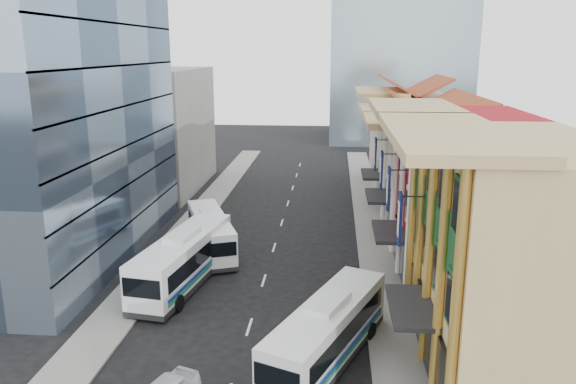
# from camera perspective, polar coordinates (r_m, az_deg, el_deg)

# --- Properties ---
(sidewalk_right) EXTENTS (3.00, 90.00, 0.15)m
(sidewalk_right) POSITION_cam_1_polar(r_m,az_deg,el_deg) (47.29, 8.92, -5.78)
(sidewalk_right) COLOR slate
(sidewalk_right) RESTS_ON ground
(sidewalk_left) EXTENTS (3.00, 90.00, 0.15)m
(sidewalk_left) POSITION_cam_1_polar(r_m,az_deg,el_deg) (49.00, -11.40, -5.17)
(sidewalk_left) COLOR slate
(sidewalk_left) RESTS_ON ground
(shophouse_tan) EXTENTS (8.00, 14.00, 12.00)m
(shophouse_tan) POSITION_cam_1_polar(r_m,az_deg,el_deg) (30.55, 21.99, -6.23)
(shophouse_tan) COLOR tan
(shophouse_tan) RESTS_ON ground
(shophouse_red) EXTENTS (8.00, 10.00, 12.00)m
(shophouse_red) POSITION_cam_1_polar(r_m,az_deg,el_deg) (41.63, 17.28, -0.50)
(shophouse_red) COLOR maroon
(shophouse_red) RESTS_ON ground
(shophouse_cream_near) EXTENTS (8.00, 9.00, 10.00)m
(shophouse_cream_near) POSITION_cam_1_polar(r_m,az_deg,el_deg) (50.91, 14.98, 1.13)
(shophouse_cream_near) COLOR white
(shophouse_cream_near) RESTS_ON ground
(shophouse_cream_mid) EXTENTS (8.00, 9.00, 10.00)m
(shophouse_cream_mid) POSITION_cam_1_polar(r_m,az_deg,el_deg) (59.59, 13.51, 3.10)
(shophouse_cream_mid) COLOR white
(shophouse_cream_mid) RESTS_ON ground
(shophouse_cream_far) EXTENTS (8.00, 12.00, 11.00)m
(shophouse_cream_far) POSITION_cam_1_polar(r_m,az_deg,el_deg) (69.75, 12.27, 5.17)
(shophouse_cream_far) COLOR white
(shophouse_cream_far) RESTS_ON ground
(office_tower) EXTENTS (12.00, 26.00, 30.00)m
(office_tower) POSITION_cam_1_polar(r_m,az_deg,el_deg) (46.76, -23.64, 11.70)
(office_tower) COLOR #43556B
(office_tower) RESTS_ON ground
(office_block_far) EXTENTS (10.00, 18.00, 14.00)m
(office_block_far) POSITION_cam_1_polar(r_m,az_deg,el_deg) (68.23, -13.18, 6.20)
(office_block_far) COLOR gray
(office_block_far) RESTS_ON ground
(bus_left_near) EXTENTS (4.74, 12.48, 3.91)m
(bus_left_near) POSITION_cam_1_polar(r_m,az_deg,el_deg) (40.21, -10.57, -6.66)
(bus_left_near) COLOR white
(bus_left_near) RESTS_ON ground
(bus_left_far) EXTENTS (6.19, 10.83, 3.42)m
(bus_left_far) POSITION_cam_1_polar(r_m,az_deg,el_deg) (46.35, -7.86, -4.02)
(bus_left_far) COLOR white
(bus_left_far) RESTS_ON ground
(bus_right) EXTENTS (6.78, 11.36, 3.60)m
(bus_right) POSITION_cam_1_polar(r_m,az_deg,el_deg) (30.45, 4.04, -13.89)
(bus_right) COLOR silver
(bus_right) RESTS_ON ground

